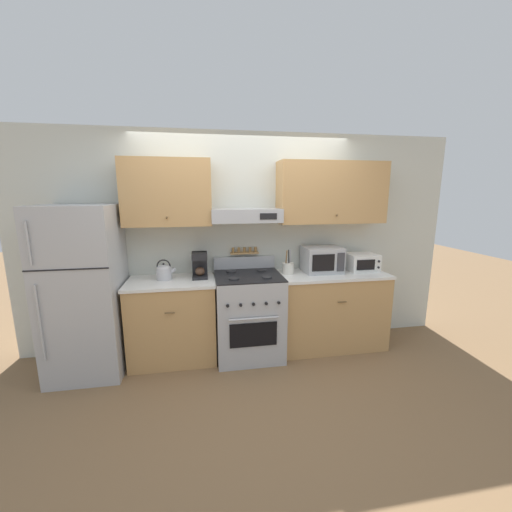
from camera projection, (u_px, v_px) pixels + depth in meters
ground_plane at (252, 365)px, 3.44m from camera, size 16.00×16.00×0.00m
wall_back at (250, 226)px, 3.72m from camera, size 5.20×0.46×2.55m
counter_left at (173, 320)px, 3.51m from camera, size 0.95×0.62×0.92m
counter_right at (330, 309)px, 3.83m from camera, size 1.29×0.62×0.92m
stove_range at (249, 315)px, 3.60m from camera, size 0.74×0.71×1.10m
refrigerator at (85, 291)px, 3.20m from camera, size 0.71×0.76×1.75m
tea_kettle at (164, 271)px, 3.45m from camera, size 0.22×0.17×0.22m
coffee_maker at (200, 264)px, 3.53m from camera, size 0.17×0.23×0.29m
microwave at (322, 259)px, 3.76m from camera, size 0.44×0.36×0.30m
utensil_crock at (288, 268)px, 3.69m from camera, size 0.13×0.13×0.28m
toaster_oven at (362, 262)px, 3.84m from camera, size 0.35×0.30×0.21m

